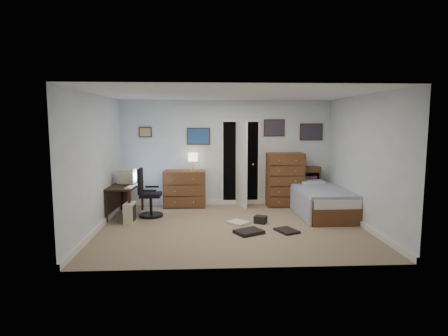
# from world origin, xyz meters

# --- Properties ---
(floor) EXTENTS (5.00, 4.00, 0.02)m
(floor) POSITION_xyz_m (0.00, 0.00, -0.01)
(floor) COLOR gray
(floor) RESTS_ON ground
(computer_desk) EXTENTS (0.61, 1.19, 0.67)m
(computer_desk) POSITION_xyz_m (-2.28, 0.98, 0.51)
(computer_desk) COLOR black
(computer_desk) RESTS_ON floor
(crt_monitor) EXTENTS (0.37, 0.34, 0.32)m
(crt_monitor) POSITION_xyz_m (-2.18, 1.12, 0.83)
(crt_monitor) COLOR beige
(crt_monitor) RESTS_ON computer_desk
(keyboard) EXTENTS (0.16, 0.36, 0.02)m
(keyboard) POSITION_xyz_m (-2.02, 0.62, 0.68)
(keyboard) COLOR beige
(keyboard) RESTS_ON computer_desk
(pc_tower) EXTENTS (0.21, 0.39, 0.40)m
(pc_tower) POSITION_xyz_m (-2.00, 0.42, 0.20)
(pc_tower) COLOR beige
(pc_tower) RESTS_ON floor
(office_chair) EXTENTS (0.50, 0.51, 1.03)m
(office_chair) POSITION_xyz_m (-1.71, 0.89, 0.40)
(office_chair) COLOR black
(office_chair) RESTS_ON floor
(media_stack) EXTENTS (0.18, 0.18, 0.85)m
(media_stack) POSITION_xyz_m (-2.32, 1.68, 0.42)
(media_stack) COLOR maroon
(media_stack) RESTS_ON floor
(low_dresser) EXTENTS (0.98, 0.51, 0.86)m
(low_dresser) POSITION_xyz_m (-0.98, 1.77, 0.43)
(low_dresser) COLOR #59321C
(low_dresser) RESTS_ON floor
(table_lamp) EXTENTS (0.22, 0.22, 0.42)m
(table_lamp) POSITION_xyz_m (-0.78, 1.77, 1.16)
(table_lamp) COLOR gold
(table_lamp) RESTS_ON low_dresser
(doorway) EXTENTS (0.96, 1.12, 2.05)m
(doorway) POSITION_xyz_m (0.35, 2.27, 1.00)
(doorway) COLOR black
(doorway) RESTS_ON floor
(tall_dresser) EXTENTS (0.87, 0.53, 1.26)m
(tall_dresser) POSITION_xyz_m (1.38, 1.75, 0.63)
(tall_dresser) COLOR #59321C
(tall_dresser) RESTS_ON floor
(headboard_bookcase) EXTENTS (1.04, 0.33, 0.92)m
(headboard_bookcase) POSITION_xyz_m (1.74, 1.86, 0.49)
(headboard_bookcase) COLOR #59321C
(headboard_bookcase) RESTS_ON floor
(bed) EXTENTS (1.07, 1.94, 0.63)m
(bed) POSITION_xyz_m (1.99, 0.86, 0.30)
(bed) COLOR #59321C
(bed) RESTS_ON floor
(wall_posters) EXTENTS (4.38, 0.04, 0.60)m
(wall_posters) POSITION_xyz_m (0.57, 1.98, 1.75)
(wall_posters) COLOR #331E11
(wall_posters) RESTS_ON floor
(floor_clutter) EXTENTS (1.31, 1.14, 0.15)m
(floor_clutter) POSITION_xyz_m (0.45, -0.13, 0.04)
(floor_clutter) COLOR black
(floor_clutter) RESTS_ON floor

